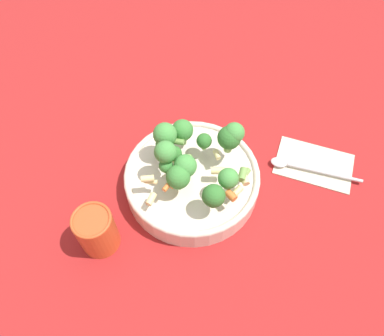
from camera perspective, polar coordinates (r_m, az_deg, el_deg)
ground_plane at (r=0.80m, az=0.00°, el=-2.75°), size 3.00×3.00×0.00m
bowl at (r=0.78m, az=0.00°, el=-1.66°), size 0.28×0.28×0.05m
pasta_salad at (r=0.72m, az=0.30°, el=2.00°), size 0.21×0.22×0.10m
cup at (r=0.72m, az=-14.37°, el=-9.20°), size 0.07×0.07×0.10m
napkin at (r=0.88m, az=18.11°, el=0.62°), size 0.19×0.14×0.01m
spoon at (r=0.85m, az=16.07°, el=0.16°), size 0.19×0.07×0.01m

